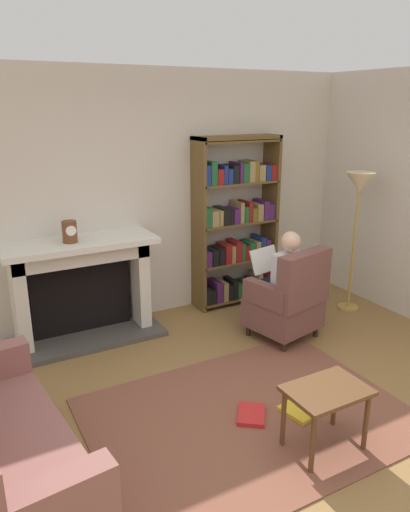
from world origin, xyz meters
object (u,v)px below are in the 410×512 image
mantel_clock (70,232)px  bookshelf (236,225)px  fireplace (81,285)px  floor_lamp (359,195)px  armchair_reading (289,300)px  side_table (326,398)px  seated_reader (281,279)px

mantel_clock → bookshelf: size_ratio=0.11×
fireplace → bookshelf: 1.92m
mantel_clock → floor_lamp: 3.12m
armchair_reading → floor_lamp: (1.11, 0.26, 0.94)m
armchair_reading → floor_lamp: bearing=-179.0°
side_table → floor_lamp: floor_lamp is taller
mantel_clock → side_table: 2.78m
mantel_clock → seated_reader: 2.14m
floor_lamp → mantel_clock: bearing=166.8°
fireplace → floor_lamp: bearing=-15.4°
mantel_clock → bookshelf: 1.98m
seated_reader → side_table: bearing=51.0°
bookshelf → armchair_reading: bookshelf is taller
mantel_clock → seated_reader: size_ratio=0.18×
bookshelf → seated_reader: size_ratio=1.75×
bookshelf → floor_lamp: size_ratio=1.23×
seated_reader → floor_lamp: size_ratio=0.71×
bookshelf → side_table: 2.78m
seated_reader → mantel_clock: bearing=-36.7°
mantel_clock → floor_lamp: size_ratio=0.13×
side_table → floor_lamp: (1.93, 1.73, 0.97)m
seated_reader → fireplace: bearing=-40.3°
mantel_clock → fireplace: bearing=48.7°
floor_lamp → fireplace: bearing=164.6°
mantel_clock → armchair_reading: bearing=-26.9°
armchair_reading → fireplace: bearing=-42.7°
armchair_reading → seated_reader: seated_reader is taller
fireplace → seated_reader: 2.04m
seated_reader → side_table: size_ratio=2.04×
side_table → bookshelf: bearing=71.3°
fireplace → bookshelf: (1.88, 0.03, 0.40)m
mantel_clock → seated_reader: (1.89, -0.86, -0.54)m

